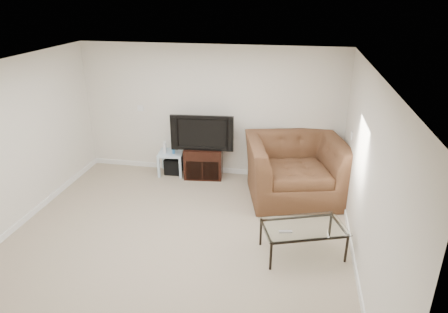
% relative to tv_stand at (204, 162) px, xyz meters
% --- Properties ---
extents(floor, '(5.00, 5.00, 0.00)m').
position_rel_tv_stand_xyz_m(floor, '(0.10, -2.28, -0.30)').
color(floor, tan).
rests_on(floor, ground).
extents(ceiling, '(5.00, 5.00, 0.00)m').
position_rel_tv_stand_xyz_m(ceiling, '(0.10, -2.28, 2.20)').
color(ceiling, white).
rests_on(ceiling, ground).
extents(wall_back, '(5.00, 0.02, 2.50)m').
position_rel_tv_stand_xyz_m(wall_back, '(0.10, 0.22, 0.95)').
color(wall_back, silver).
rests_on(wall_back, ground).
extents(wall_left, '(0.02, 5.00, 2.50)m').
position_rel_tv_stand_xyz_m(wall_left, '(-2.40, -2.28, 0.95)').
color(wall_left, silver).
rests_on(wall_left, ground).
extents(wall_right, '(0.02, 5.00, 2.50)m').
position_rel_tv_stand_xyz_m(wall_right, '(2.60, -2.28, 0.95)').
color(wall_right, silver).
rests_on(wall_right, ground).
extents(plate_back, '(0.12, 0.02, 0.12)m').
position_rel_tv_stand_xyz_m(plate_back, '(-1.30, 0.21, 0.95)').
color(plate_back, white).
rests_on(plate_back, wall_back).
extents(plate_right_switch, '(0.02, 0.09, 0.13)m').
position_rel_tv_stand_xyz_m(plate_right_switch, '(2.59, -0.68, 0.95)').
color(plate_right_switch, white).
rests_on(plate_right_switch, wall_right).
extents(plate_right_outlet, '(0.02, 0.08, 0.12)m').
position_rel_tv_stand_xyz_m(plate_right_outlet, '(2.59, -0.98, -0.00)').
color(plate_right_outlet, white).
rests_on(plate_right_outlet, wall_right).
extents(tv_stand, '(0.77, 0.58, 0.60)m').
position_rel_tv_stand_xyz_m(tv_stand, '(0.00, 0.00, 0.00)').
color(tv_stand, black).
rests_on(tv_stand, floor).
extents(dvd_player, '(0.40, 0.30, 0.05)m').
position_rel_tv_stand_xyz_m(dvd_player, '(0.00, -0.04, 0.20)').
color(dvd_player, black).
rests_on(dvd_player, tv_stand).
extents(television, '(1.11, 0.31, 0.68)m').
position_rel_tv_stand_xyz_m(television, '(0.00, -0.03, 0.64)').
color(television, black).
rests_on(television, tv_stand).
extents(side_table, '(0.52, 0.52, 0.45)m').
position_rel_tv_stand_xyz_m(side_table, '(-0.66, 0.00, -0.07)').
color(side_table, '#AEC4D3').
rests_on(side_table, floor).
extents(subwoofer, '(0.32, 0.32, 0.31)m').
position_rel_tv_stand_xyz_m(subwoofer, '(-0.63, 0.02, -0.14)').
color(subwoofer, black).
rests_on(subwoofer, floor).
extents(game_console, '(0.08, 0.16, 0.21)m').
position_rel_tv_stand_xyz_m(game_console, '(-0.77, -0.03, 0.25)').
color(game_console, white).
rests_on(game_console, side_table).
extents(game_case, '(0.08, 0.14, 0.18)m').
position_rel_tv_stand_xyz_m(game_case, '(-0.60, -0.01, 0.24)').
color(game_case, '#337FCC').
rests_on(game_case, side_table).
extents(recliner, '(1.82, 1.40, 1.41)m').
position_rel_tv_stand_xyz_m(recliner, '(1.74, -0.51, 0.40)').
color(recliner, brown).
rests_on(recliner, floor).
extents(coffee_table, '(1.26, 0.96, 0.44)m').
position_rel_tv_stand_xyz_m(coffee_table, '(1.90, -2.19, -0.08)').
color(coffee_table, black).
rests_on(coffee_table, floor).
extents(remote, '(0.18, 0.08, 0.02)m').
position_rel_tv_stand_xyz_m(remote, '(1.67, -2.39, 0.15)').
color(remote, '#B2B2B7').
rests_on(remote, coffee_table).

